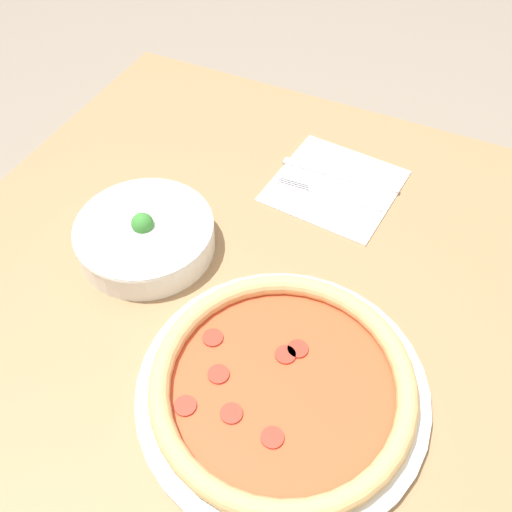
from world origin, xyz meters
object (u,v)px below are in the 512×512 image
object	(u,v)px
fork	(330,195)
knife	(345,177)
pizza	(282,385)
bowl	(145,234)

from	to	relation	value
fork	knife	distance (m)	0.05
fork	knife	bearing A→B (deg)	-99.49
pizza	bowl	distance (m)	0.30
pizza	knife	bearing A→B (deg)	8.60
pizza	fork	bearing A→B (deg)	10.99
bowl	fork	world-z (taller)	bowl
fork	knife	world-z (taller)	same
pizza	knife	size ratio (longest dim) A/B	1.77
knife	pizza	bearing A→B (deg)	96.47
pizza	knife	world-z (taller)	pizza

